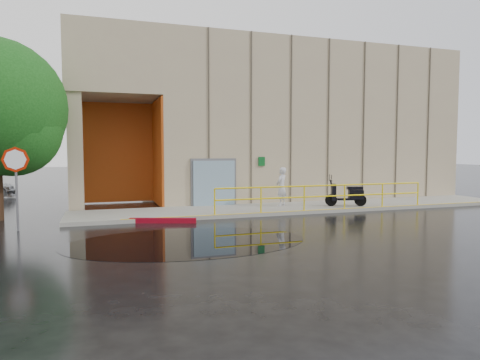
# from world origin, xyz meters

# --- Properties ---
(ground) EXTENTS (120.00, 120.00, 0.00)m
(ground) POSITION_xyz_m (0.00, 0.00, 0.00)
(ground) COLOR black
(ground) RESTS_ON ground
(sidewalk) EXTENTS (20.00, 3.00, 0.15)m
(sidewalk) POSITION_xyz_m (4.00, 4.50, 0.07)
(sidewalk) COLOR gray
(sidewalk) RESTS_ON ground
(building) EXTENTS (20.00, 10.17, 8.00)m
(building) POSITION_xyz_m (5.10, 10.98, 4.21)
(building) COLOR tan
(building) RESTS_ON ground
(guardrail) EXTENTS (9.56, 0.06, 1.03)m
(guardrail) POSITION_xyz_m (4.25, 3.15, 0.68)
(guardrail) COLOR yellow
(guardrail) RESTS_ON sidewalk
(person) EXTENTS (0.74, 0.71, 1.71)m
(person) POSITION_xyz_m (2.99, 4.75, 1.01)
(person) COLOR silver
(person) RESTS_ON sidewalk
(scooter) EXTENTS (1.86, 1.14, 1.40)m
(scooter) POSITION_xyz_m (5.68, 3.76, 0.95)
(scooter) COLOR black
(scooter) RESTS_ON sidewalk
(stop_sign) EXTENTS (0.82, 0.16, 2.73)m
(stop_sign) POSITION_xyz_m (-7.23, 2.72, 1.98)
(stop_sign) COLOR slate
(stop_sign) RESTS_ON ground
(red_curb) EXTENTS (2.33, 0.95, 0.18)m
(red_curb) POSITION_xyz_m (-2.54, 2.77, 0.09)
(red_curb) COLOR maroon
(red_curb) RESTS_ON ground
(puddle) EXTENTS (7.16, 4.65, 0.01)m
(puddle) POSITION_xyz_m (-2.33, -0.66, 0.00)
(puddle) COLOR black
(puddle) RESTS_ON ground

